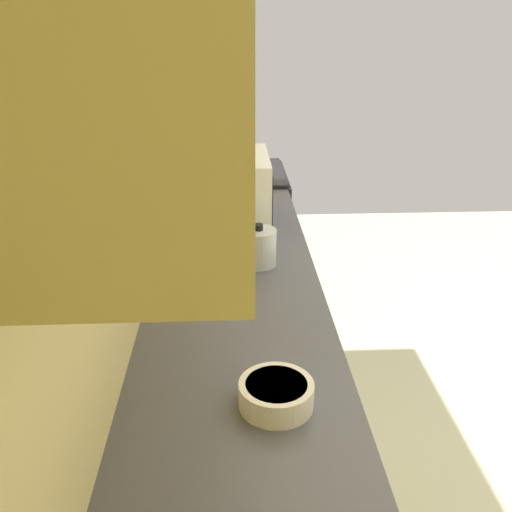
{
  "coord_description": "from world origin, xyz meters",
  "views": [
    {
      "loc": [
        -1.82,
        1.2,
        1.82
      ],
      "look_at": [
        -0.39,
        1.13,
        1.19
      ],
      "focal_mm": 38.87,
      "sensor_mm": 36.0,
      "label": 1
    }
  ],
  "objects_px": {
    "bowl": "(276,393)",
    "microwave": "(228,189)",
    "oven_range": "(235,240)",
    "kettle": "(258,247)"
  },
  "relations": [
    {
      "from": "bowl",
      "to": "microwave",
      "type": "bearing_deg",
      "value": 4.96
    },
    {
      "from": "microwave",
      "to": "oven_range",
      "type": "bearing_deg",
      "value": -2.36
    },
    {
      "from": "microwave",
      "to": "kettle",
      "type": "bearing_deg",
      "value": -166.51
    },
    {
      "from": "oven_range",
      "to": "kettle",
      "type": "bearing_deg",
      "value": -176.5
    },
    {
      "from": "kettle",
      "to": "microwave",
      "type": "bearing_deg",
      "value": 13.49
    },
    {
      "from": "oven_range",
      "to": "kettle",
      "type": "relative_size",
      "value": 5.67
    },
    {
      "from": "microwave",
      "to": "bowl",
      "type": "bearing_deg",
      "value": -175.04
    },
    {
      "from": "bowl",
      "to": "kettle",
      "type": "height_order",
      "value": "kettle"
    },
    {
      "from": "kettle",
      "to": "bowl",
      "type": "bearing_deg",
      "value": -180.0
    },
    {
      "from": "oven_range",
      "to": "microwave",
      "type": "distance_m",
      "value": 1.04
    }
  ]
}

